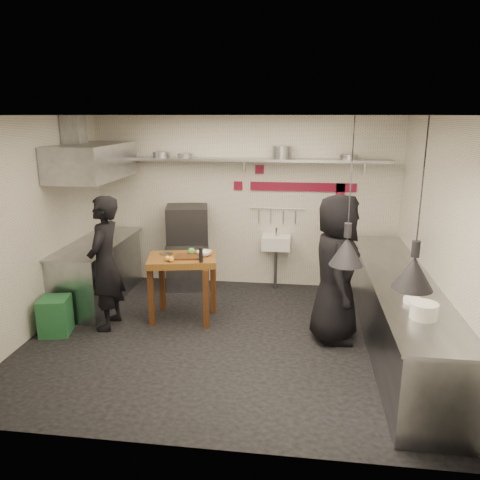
# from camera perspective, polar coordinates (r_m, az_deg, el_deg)

# --- Properties ---
(floor) EXTENTS (5.00, 5.00, 0.00)m
(floor) POSITION_cam_1_polar(r_m,az_deg,el_deg) (6.22, -1.89, -11.77)
(floor) COLOR black
(floor) RESTS_ON ground
(ceiling) EXTENTS (5.00, 5.00, 0.00)m
(ceiling) POSITION_cam_1_polar(r_m,az_deg,el_deg) (5.56, -2.14, 14.96)
(ceiling) COLOR beige
(ceiling) RESTS_ON floor
(wall_back) EXTENTS (5.00, 0.04, 2.80)m
(wall_back) POSITION_cam_1_polar(r_m,az_deg,el_deg) (7.76, 0.53, 4.60)
(wall_back) COLOR silver
(wall_back) RESTS_ON floor
(wall_front) EXTENTS (5.00, 0.04, 2.80)m
(wall_front) POSITION_cam_1_polar(r_m,az_deg,el_deg) (3.77, -7.25, -6.97)
(wall_front) COLOR silver
(wall_front) RESTS_ON floor
(wall_left) EXTENTS (0.04, 4.20, 2.80)m
(wall_left) POSITION_cam_1_polar(r_m,az_deg,el_deg) (6.61, -23.92, 1.44)
(wall_left) COLOR silver
(wall_left) RESTS_ON floor
(wall_right) EXTENTS (0.04, 4.20, 2.80)m
(wall_right) POSITION_cam_1_polar(r_m,az_deg,el_deg) (5.87, 22.82, -0.02)
(wall_right) COLOR silver
(wall_right) RESTS_ON floor
(red_band_horiz) EXTENTS (1.70, 0.02, 0.14)m
(red_band_horiz) POSITION_cam_1_polar(r_m,az_deg,el_deg) (7.64, 7.65, 6.43)
(red_band_horiz) COLOR maroon
(red_band_horiz) RESTS_ON wall_back
(red_band_vert) EXTENTS (0.14, 0.02, 1.10)m
(red_band_vert) POSITION_cam_1_polar(r_m,az_deg,el_deg) (7.75, 11.97, 2.75)
(red_band_vert) COLOR maroon
(red_band_vert) RESTS_ON wall_back
(red_tile_a) EXTENTS (0.14, 0.02, 0.14)m
(red_tile_a) POSITION_cam_1_polar(r_m,az_deg,el_deg) (7.64, 2.41, 8.58)
(red_tile_a) COLOR maroon
(red_tile_a) RESTS_ON wall_back
(red_tile_b) EXTENTS (0.14, 0.02, 0.14)m
(red_tile_b) POSITION_cam_1_polar(r_m,az_deg,el_deg) (7.71, -0.22, 6.64)
(red_tile_b) COLOR maroon
(red_tile_b) RESTS_ON wall_back
(back_shelf) EXTENTS (4.60, 0.34, 0.04)m
(back_shelf) POSITION_cam_1_polar(r_m,az_deg,el_deg) (7.49, 0.38, 9.78)
(back_shelf) COLOR gray
(back_shelf) RESTS_ON wall_back
(shelf_bracket_left) EXTENTS (0.04, 0.06, 0.24)m
(shelf_bracket_left) POSITION_cam_1_polar(r_m,az_deg,el_deg) (8.10, -13.13, 9.08)
(shelf_bracket_left) COLOR gray
(shelf_bracket_left) RESTS_ON wall_back
(shelf_bracket_mid) EXTENTS (0.04, 0.06, 0.24)m
(shelf_bracket_mid) POSITION_cam_1_polar(r_m,az_deg,el_deg) (7.65, 0.52, 9.13)
(shelf_bracket_mid) COLOR gray
(shelf_bracket_mid) RESTS_ON wall_back
(shelf_bracket_right) EXTENTS (0.04, 0.06, 0.24)m
(shelf_bracket_right) POSITION_cam_1_polar(r_m,az_deg,el_deg) (7.65, 14.95, 8.64)
(shelf_bracket_right) COLOR gray
(shelf_bracket_right) RESTS_ON wall_back
(pan_far_left) EXTENTS (0.28, 0.28, 0.09)m
(pan_far_left) POSITION_cam_1_polar(r_m,az_deg,el_deg) (7.76, -9.57, 10.24)
(pan_far_left) COLOR gray
(pan_far_left) RESTS_ON back_shelf
(pan_mid_left) EXTENTS (0.32, 0.32, 0.07)m
(pan_mid_left) POSITION_cam_1_polar(r_m,az_deg,el_deg) (7.65, -6.68, 10.20)
(pan_mid_left) COLOR gray
(pan_mid_left) RESTS_ON back_shelf
(stock_pot) EXTENTS (0.34, 0.34, 0.20)m
(stock_pot) POSITION_cam_1_polar(r_m,az_deg,el_deg) (7.43, 5.14, 10.60)
(stock_pot) COLOR gray
(stock_pot) RESTS_ON back_shelf
(pan_right) EXTENTS (0.29, 0.29, 0.08)m
(pan_right) POSITION_cam_1_polar(r_m,az_deg,el_deg) (7.46, 13.12, 9.84)
(pan_right) COLOR gray
(pan_right) RESTS_ON back_shelf
(oven_stand) EXTENTS (0.81, 0.76, 0.80)m
(oven_stand) POSITION_cam_1_polar(r_m,az_deg,el_deg) (7.87, -6.35, -2.86)
(oven_stand) COLOR gray
(oven_stand) RESTS_ON floor
(combi_oven) EXTENTS (0.77, 0.74, 0.58)m
(combi_oven) POSITION_cam_1_polar(r_m,az_deg,el_deg) (7.66, -6.44, 1.99)
(combi_oven) COLOR black
(combi_oven) RESTS_ON oven_stand
(oven_door) EXTENTS (0.47, 0.12, 0.46)m
(oven_door) POSITION_cam_1_polar(r_m,az_deg,el_deg) (7.44, -6.89, 1.58)
(oven_door) COLOR maroon
(oven_door) RESTS_ON combi_oven
(oven_glass) EXTENTS (0.40, 0.10, 0.34)m
(oven_glass) POSITION_cam_1_polar(r_m,az_deg,el_deg) (7.43, -7.05, 1.56)
(oven_glass) COLOR black
(oven_glass) RESTS_ON oven_door
(hand_sink) EXTENTS (0.46, 0.34, 0.22)m
(hand_sink) POSITION_cam_1_polar(r_m,az_deg,el_deg) (7.68, 4.44, -0.31)
(hand_sink) COLOR white
(hand_sink) RESTS_ON wall_back
(sink_tap) EXTENTS (0.03, 0.03, 0.14)m
(sink_tap) POSITION_cam_1_polar(r_m,az_deg,el_deg) (7.63, 4.46, 0.99)
(sink_tap) COLOR gray
(sink_tap) RESTS_ON hand_sink
(sink_drain) EXTENTS (0.06, 0.06, 0.66)m
(sink_drain) POSITION_cam_1_polar(r_m,az_deg,el_deg) (7.77, 4.35, -3.52)
(sink_drain) COLOR gray
(sink_drain) RESTS_ON floor
(utensil_rail) EXTENTS (0.90, 0.02, 0.02)m
(utensil_rail) POSITION_cam_1_polar(r_m,az_deg,el_deg) (7.69, 4.57, 3.85)
(utensil_rail) COLOR gray
(utensil_rail) RESTS_ON wall_back
(counter_right) EXTENTS (0.70, 3.80, 0.90)m
(counter_right) POSITION_cam_1_polar(r_m,az_deg,el_deg) (6.09, 18.71, -8.57)
(counter_right) COLOR gray
(counter_right) RESTS_ON floor
(counter_right_top) EXTENTS (0.76, 3.90, 0.03)m
(counter_right_top) POSITION_cam_1_polar(r_m,az_deg,el_deg) (5.93, 19.08, -4.44)
(counter_right_top) COLOR gray
(counter_right_top) RESTS_ON counter_right
(plate_stack) EXTENTS (0.31, 0.31, 0.15)m
(plate_stack) POSITION_cam_1_polar(r_m,az_deg,el_deg) (4.81, 21.52, -8.03)
(plate_stack) COLOR white
(plate_stack) RESTS_ON counter_right_top
(small_bowl_right) EXTENTS (0.22, 0.22, 0.05)m
(small_bowl_right) POSITION_cam_1_polar(r_m,az_deg,el_deg) (5.17, 20.27, -6.93)
(small_bowl_right) COLOR white
(small_bowl_right) RESTS_ON counter_right_top
(counter_left) EXTENTS (0.70, 1.90, 0.90)m
(counter_left) POSITION_cam_1_polar(r_m,az_deg,el_deg) (7.59, -16.86, -3.72)
(counter_left) COLOR gray
(counter_left) RESTS_ON floor
(counter_left_top) EXTENTS (0.76, 2.00, 0.03)m
(counter_left_top) POSITION_cam_1_polar(r_m,az_deg,el_deg) (7.46, -17.12, -0.34)
(counter_left_top) COLOR gray
(counter_left_top) RESTS_ON counter_left
(extractor_hood) EXTENTS (0.78, 1.60, 0.50)m
(extractor_hood) POSITION_cam_1_polar(r_m,az_deg,el_deg) (7.22, -17.52, 9.14)
(extractor_hood) COLOR gray
(extractor_hood) RESTS_ON ceiling
(hood_duct) EXTENTS (0.28, 0.28, 0.50)m
(hood_duct) POSITION_cam_1_polar(r_m,az_deg,el_deg) (7.31, -19.59, 12.18)
(hood_duct) COLOR gray
(hood_duct) RESTS_ON ceiling
(green_bin) EXTENTS (0.44, 0.44, 0.50)m
(green_bin) POSITION_cam_1_polar(r_m,az_deg,el_deg) (6.67, -21.60, -8.61)
(green_bin) COLOR #226334
(green_bin) RESTS_ON floor
(prep_table) EXTENTS (1.03, 0.81, 0.92)m
(prep_table) POSITION_cam_1_polar(r_m,az_deg,el_deg) (6.62, -6.95, -5.84)
(prep_table) COLOR brown
(prep_table) RESTS_ON floor
(cutting_board) EXTENTS (0.42, 0.33, 0.02)m
(cutting_board) POSITION_cam_1_polar(r_m,az_deg,el_deg) (6.42, -6.25, -2.02)
(cutting_board) COLOR #4E2912
(cutting_board) RESTS_ON prep_table
(pepper_mill) EXTENTS (0.05, 0.05, 0.20)m
(pepper_mill) POSITION_cam_1_polar(r_m,az_deg,el_deg) (6.17, -4.79, -1.84)
(pepper_mill) COLOR black
(pepper_mill) RESTS_ON prep_table
(lemon_a) EXTENTS (0.08, 0.08, 0.07)m
(lemon_a) POSITION_cam_1_polar(r_m,az_deg,el_deg) (6.29, -8.83, -2.22)
(lemon_a) COLOR gold
(lemon_a) RESTS_ON prep_table
(lemon_b) EXTENTS (0.10, 0.10, 0.07)m
(lemon_b) POSITION_cam_1_polar(r_m,az_deg,el_deg) (6.26, -8.40, -2.32)
(lemon_b) COLOR gold
(lemon_b) RESTS_ON prep_table
(veg_ball) EXTENTS (0.13, 0.13, 0.11)m
(veg_ball) POSITION_cam_1_polar(r_m,az_deg,el_deg) (6.52, -5.93, -1.41)
(veg_ball) COLOR #48913A
(veg_ball) RESTS_ON prep_table
(steel_tray) EXTENTS (0.19, 0.15, 0.03)m
(steel_tray) POSITION_cam_1_polar(r_m,az_deg,el_deg) (6.58, -8.96, -1.67)
(steel_tray) COLOR gray
(steel_tray) RESTS_ON prep_table
(bowl) EXTENTS (0.24, 0.24, 0.07)m
(bowl) POSITION_cam_1_polar(r_m,az_deg,el_deg) (6.48, -4.39, -1.63)
(bowl) COLOR white
(bowl) RESTS_ON prep_table
(heat_lamp_near) EXTENTS (0.42, 0.42, 1.40)m
(heat_lamp_near) POSITION_cam_1_polar(r_m,az_deg,el_deg) (4.48, 13.27, 5.57)
(heat_lamp_near) COLOR black
(heat_lamp_near) RESTS_ON ceiling
(heat_lamp_far) EXTENTS (0.40, 0.40, 1.44)m
(heat_lamp_far) POSITION_cam_1_polar(r_m,az_deg,el_deg) (4.10, 21.11, 3.84)
(heat_lamp_far) COLOR black
(heat_lamp_far) RESTS_ON ceiling
(chef_left) EXTENTS (0.45, 0.67, 1.81)m
(chef_left) POSITION_cam_1_polar(r_m,az_deg,el_deg) (6.44, -16.11, -2.75)
(chef_left) COLOR black
(chef_left) RESTS_ON floor
(chef_right) EXTENTS (0.60, 0.92, 1.89)m
(chef_right) POSITION_cam_1_polar(r_m,az_deg,el_deg) (5.96, 11.64, -3.48)
(chef_right) COLOR black
(chef_right) RESTS_ON floor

